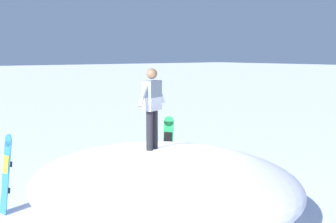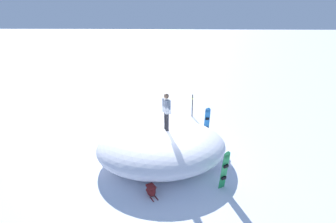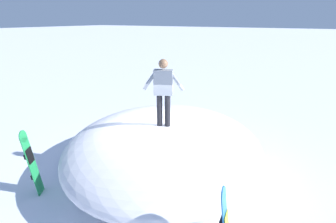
% 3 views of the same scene
% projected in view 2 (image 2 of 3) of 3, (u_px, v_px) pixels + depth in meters
% --- Properties ---
extents(ground, '(240.00, 240.00, 0.00)m').
position_uv_depth(ground, '(166.00, 161.00, 11.78)').
color(ground, white).
extents(snow_mound, '(6.65, 7.04, 1.42)m').
position_uv_depth(snow_mound, '(162.00, 145.00, 11.70)').
color(snow_mound, white).
rests_on(snow_mound, ground).
extents(snowboarder_standing, '(0.97, 0.49, 1.67)m').
position_uv_depth(snowboarder_standing, '(166.00, 109.00, 11.23)').
color(snowboarder_standing, black).
rests_on(snowboarder_standing, snow_mound).
extents(snowboard_primary_upright, '(0.28, 0.31, 1.70)m').
position_uv_depth(snowboard_primary_upright, '(207.00, 122.00, 13.85)').
color(snowboard_primary_upright, '#2672BF').
rests_on(snowboard_primary_upright, ground).
extents(snowboard_secondary_upright, '(0.32, 0.35, 1.65)m').
position_uv_depth(snowboard_secondary_upright, '(225.00, 170.00, 9.58)').
color(snowboard_secondary_upright, '#1E8C47').
rests_on(snowboard_secondary_upright, ground).
extents(backpack_near, '(0.39, 0.52, 0.33)m').
position_uv_depth(backpack_near, '(121.00, 137.00, 13.75)').
color(backpack_near, '#1E2333').
rests_on(backpack_near, ground).
extents(backpack_far, '(0.64, 0.54, 0.43)m').
position_uv_depth(backpack_far, '(151.00, 190.00, 9.45)').
color(backpack_far, maroon).
rests_on(backpack_far, ground).
extents(trail_marker_pole, '(0.10, 0.10, 1.48)m').
position_uv_depth(trail_marker_pole, '(192.00, 105.00, 16.69)').
color(trail_marker_pole, black).
rests_on(trail_marker_pole, ground).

